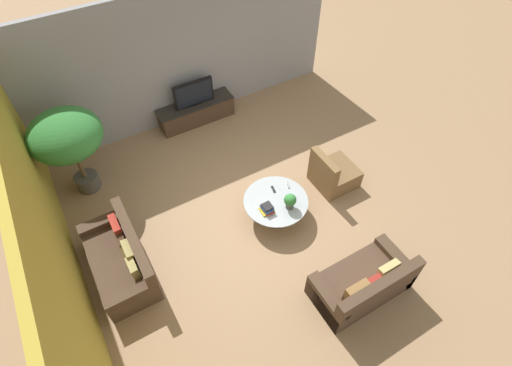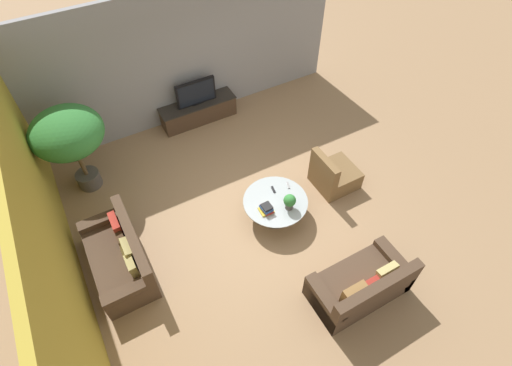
% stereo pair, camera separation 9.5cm
% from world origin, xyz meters
% --- Properties ---
extents(ground_plane, '(24.00, 24.00, 0.00)m').
position_xyz_m(ground_plane, '(0.00, 0.00, 0.00)').
color(ground_plane, '#9E7A56').
extents(back_wall_stone, '(7.40, 0.12, 3.00)m').
position_xyz_m(back_wall_stone, '(0.00, 3.26, 1.50)').
color(back_wall_stone, '#939399').
rests_on(back_wall_stone, ground).
extents(side_wall_left, '(0.12, 7.40, 3.00)m').
position_xyz_m(side_wall_left, '(-3.26, 0.20, 1.50)').
color(side_wall_left, gold).
rests_on(side_wall_left, ground).
extents(media_console, '(1.77, 0.50, 0.49)m').
position_xyz_m(media_console, '(0.17, 2.94, 0.25)').
color(media_console, '#473323').
rests_on(media_console, ground).
extents(television, '(0.91, 0.13, 0.58)m').
position_xyz_m(television, '(0.17, 2.94, 0.77)').
color(television, black).
rests_on(television, media_console).
extents(coffee_table, '(1.19, 1.19, 0.43)m').
position_xyz_m(coffee_table, '(0.31, -0.32, 0.31)').
color(coffee_table, black).
rests_on(coffee_table, ground).
extents(couch_by_wall, '(0.84, 1.72, 0.84)m').
position_xyz_m(couch_by_wall, '(-2.53, 0.00, 0.29)').
color(couch_by_wall, '#4C3828').
rests_on(couch_by_wall, ground).
extents(couch_near_entry, '(1.58, 0.84, 0.84)m').
position_xyz_m(couch_near_entry, '(0.68, -2.37, 0.29)').
color(couch_near_entry, '#4C3828').
rests_on(couch_near_entry, ground).
extents(armchair_wicker, '(0.80, 0.76, 0.86)m').
position_xyz_m(armchair_wicker, '(1.72, -0.22, 0.27)').
color(armchair_wicker, brown).
rests_on(armchair_wicker, ground).
extents(potted_palm_tall, '(1.30, 1.30, 1.82)m').
position_xyz_m(potted_palm_tall, '(-2.57, 2.16, 1.35)').
color(potted_palm_tall, '#514C47').
rests_on(potted_palm_tall, ground).
extents(potted_plant_tabletop, '(0.23, 0.23, 0.32)m').
position_xyz_m(potted_plant_tabletop, '(0.44, -0.57, 0.61)').
color(potted_plant_tabletop, '#514C47').
rests_on(potted_plant_tabletop, coffee_table).
extents(book_stack, '(0.25, 0.27, 0.15)m').
position_xyz_m(book_stack, '(0.05, -0.43, 0.50)').
color(book_stack, gold).
rests_on(book_stack, coffee_table).
extents(remote_black, '(0.07, 0.16, 0.02)m').
position_xyz_m(remote_black, '(0.41, -0.07, 0.44)').
color(remote_black, black).
rests_on(remote_black, coffee_table).
extents(remote_silver, '(0.09, 0.16, 0.02)m').
position_xyz_m(remote_silver, '(0.71, -0.12, 0.44)').
color(remote_silver, gray).
rests_on(remote_silver, coffee_table).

